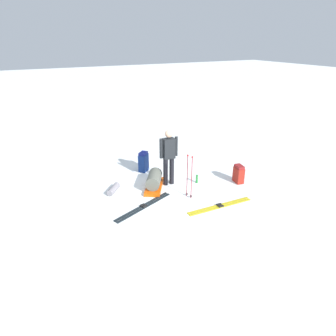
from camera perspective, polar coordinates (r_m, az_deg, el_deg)
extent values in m
plane|color=white|center=(8.62, 0.00, -4.25)|extent=(80.00, 80.00, 0.00)
cylinder|color=black|center=(8.74, -0.47, -0.74)|extent=(0.14, 0.14, 0.85)
cylinder|color=black|center=(8.81, 0.72, -0.51)|extent=(0.14, 0.14, 0.85)
cube|color=black|center=(8.50, 0.13, 3.82)|extent=(0.24, 0.35, 0.60)
cylinder|color=black|center=(8.40, -1.36, 3.78)|extent=(0.09, 0.09, 0.58)
cylinder|color=black|center=(8.58, 1.60, 4.23)|extent=(0.09, 0.09, 0.58)
sphere|color=tan|center=(8.36, 0.14, 6.65)|extent=(0.22, 0.22, 0.22)
cube|color=black|center=(7.79, -4.48, -7.59)|extent=(0.75, 1.80, 0.02)
cube|color=black|center=(7.78, -4.48, -7.44)|extent=(0.11, 0.15, 0.03)
cube|color=black|center=(7.85, -4.99, -7.34)|extent=(0.75, 1.80, 0.02)
cube|color=black|center=(7.84, -5.00, -7.18)|extent=(0.11, 0.15, 0.03)
cube|color=gold|center=(7.97, 9.83, -7.12)|extent=(0.15, 1.90, 0.02)
cube|color=black|center=(7.96, 9.84, -6.97)|extent=(0.07, 0.14, 0.03)
cube|color=gold|center=(7.90, 10.24, -7.46)|extent=(0.15, 1.90, 0.02)
cube|color=black|center=(7.89, 10.25, -7.30)|extent=(0.07, 0.14, 0.03)
cube|color=navy|center=(9.74, -4.77, 1.02)|extent=(0.40, 0.41, 0.58)
cube|color=navy|center=(9.62, -4.84, 2.84)|extent=(0.36, 0.37, 0.08)
cube|color=maroon|center=(9.22, 13.52, -1.34)|extent=(0.38, 0.27, 0.48)
cube|color=maroon|center=(9.10, 13.68, 0.26)|extent=(0.34, 0.24, 0.08)
cylinder|color=maroon|center=(7.95, 4.59, -2.06)|extent=(0.02, 0.02, 1.20)
sphere|color=#A51919|center=(7.70, 4.75, 2.14)|extent=(0.05, 0.05, 0.05)
cylinder|color=black|center=(8.20, 4.47, -5.44)|extent=(0.07, 0.07, 0.01)
cylinder|color=maroon|center=(8.05, 3.74, -1.71)|extent=(0.02, 0.02, 1.20)
sphere|color=#A51919|center=(7.79, 3.86, 2.45)|extent=(0.05, 0.05, 0.05)
cylinder|color=black|center=(8.29, 3.64, -5.06)|extent=(0.07, 0.07, 0.01)
cube|color=#E34F0A|center=(8.72, -2.69, -3.59)|extent=(1.19, 0.98, 0.09)
cylinder|color=#575A50|center=(8.61, -2.72, -2.15)|extent=(0.88, 0.76, 0.40)
cylinder|color=gray|center=(8.61, -10.54, -4.05)|extent=(0.53, 0.50, 0.18)
cylinder|color=#277A33|center=(9.02, 5.63, -2.11)|extent=(0.07, 0.07, 0.26)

